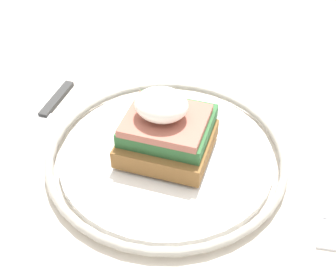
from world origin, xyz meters
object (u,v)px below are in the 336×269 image
at_px(sandwich, 167,127).
at_px(knife, 41,119).
at_px(plate, 168,152).
at_px(fork, 324,196).

bearing_deg(sandwich, knife, -4.67).
bearing_deg(sandwich, plate, 146.28).
bearing_deg(fork, plate, -2.86).
distance_m(sandwich, fork, 0.18).
xyz_separation_m(fork, knife, (0.35, -0.02, 0.00)).
bearing_deg(sandwich, fork, 176.89).
bearing_deg(fork, knife, -3.88).
height_order(fork, knife, knife).
relative_size(fork, knife, 0.80).
xyz_separation_m(plate, sandwich, (0.00, -0.00, 0.04)).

